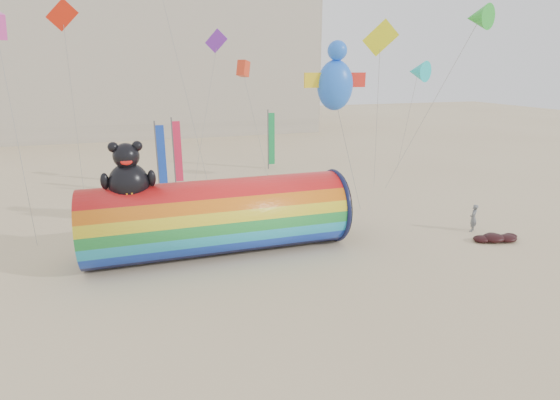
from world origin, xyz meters
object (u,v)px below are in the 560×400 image
object	(u,v)px
kite_handler	(473,218)
fabric_bundle	(496,238)
hotel_building	(83,54)
windsock_assembly	(218,215)

from	to	relation	value
kite_handler	fabric_bundle	bearing A→B (deg)	58.35
hotel_building	fabric_bundle	xyz separation A→B (m)	(23.37, -47.29, -10.14)
hotel_building	fabric_bundle	bearing A→B (deg)	-63.70
hotel_building	windsock_assembly	xyz separation A→B (m)	(9.46, -44.27, -8.42)
windsock_assembly	fabric_bundle	size ratio (longest dim) A/B	4.72
windsock_assembly	fabric_bundle	xyz separation A→B (m)	(13.91, -3.01, -1.72)
fabric_bundle	kite_handler	bearing A→B (deg)	97.36
hotel_building	kite_handler	distance (m)	52.17
fabric_bundle	windsock_assembly	bearing A→B (deg)	167.78
windsock_assembly	kite_handler	size ratio (longest dim) A/B	8.09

